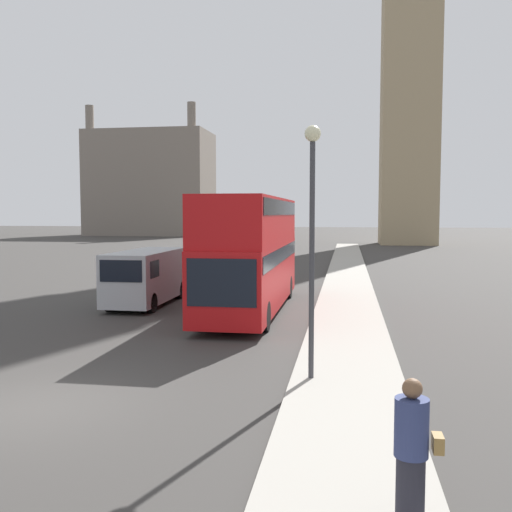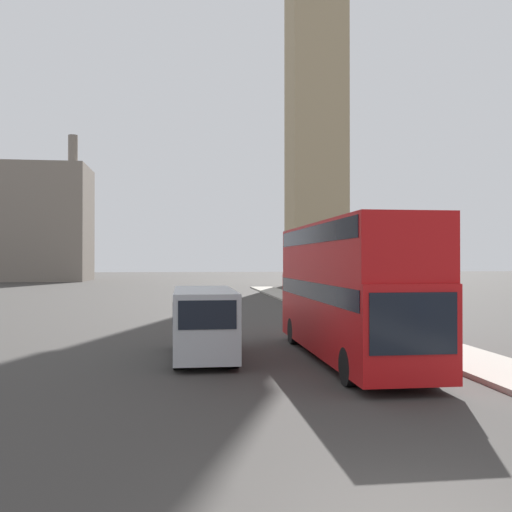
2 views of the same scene
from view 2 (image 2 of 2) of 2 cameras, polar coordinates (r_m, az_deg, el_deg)
building_block_distant at (r=96.62m, az=-22.51°, el=3.06°), size 20.92×11.65×22.02m
red_double_decker_bus at (r=18.85m, az=9.15°, el=-2.80°), size 2.47×10.73×4.45m
white_van at (r=19.08m, az=-5.22°, el=-6.52°), size 1.98×5.63×2.28m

